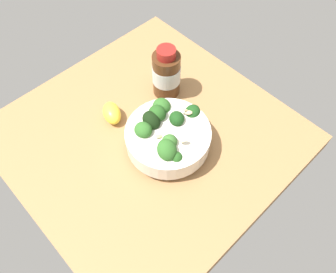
{
  "coord_description": "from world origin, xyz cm",
  "views": [
    {
      "loc": [
        35.38,
        -27.29,
        65.7
      ],
      "look_at": [
        5.86,
        0.96,
        4.0
      ],
      "focal_mm": 35.98,
      "sensor_mm": 36.0,
      "label": 1
    }
  ],
  "objects": [
    {
      "name": "ground_plane",
      "position": [
        0.0,
        0.0,
        -2.36
      ],
      "size": [
        61.38,
        61.38,
        4.71
      ],
      "primitive_type": "cube",
      "color": "#996D42"
    },
    {
      "name": "bowl_of_broccoli",
      "position": [
        5.63,
        0.97,
        4.2
      ],
      "size": [
        18.81,
        19.56,
        9.6
      ],
      "color": "silver",
      "rests_on": "ground_plane"
    },
    {
      "name": "lemon_wedge",
      "position": [
        -9.24,
        -3.13,
        1.95
      ],
      "size": [
        7.51,
        6.26,
        3.9
      ],
      "primitive_type": "ellipsoid",
      "rotation": [
        0.0,
        0.0,
        5.89
      ],
      "color": "yellow",
      "rests_on": "ground_plane"
    },
    {
      "name": "bottle_tall",
      "position": [
        -6.58,
        12.32,
        6.34
      ],
      "size": [
        6.9,
        6.9,
        13.87
      ],
      "color": "#472814",
      "rests_on": "ground_plane"
    }
  ]
}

